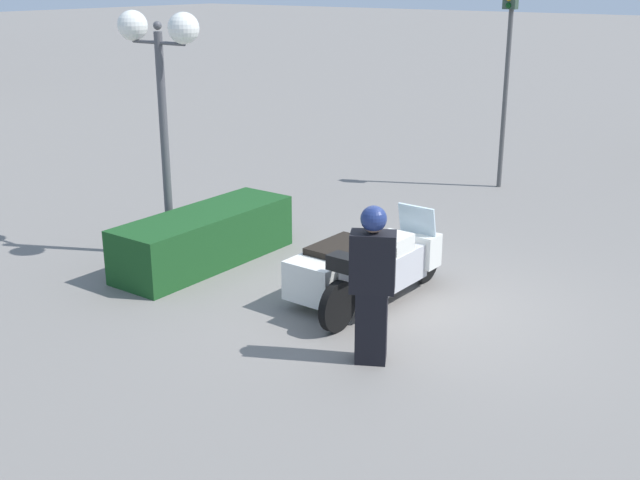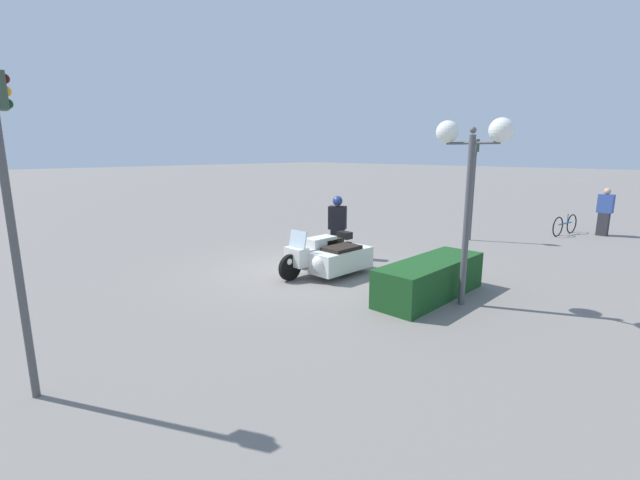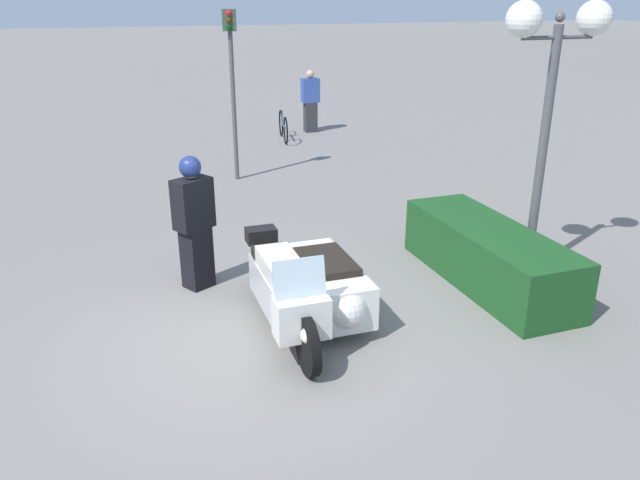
{
  "view_description": "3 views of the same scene",
  "coord_description": "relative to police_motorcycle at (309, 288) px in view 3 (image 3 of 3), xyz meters",
  "views": [
    {
      "loc": [
        -8.18,
        -4.61,
        4.0
      ],
      "look_at": [
        -0.8,
        0.82,
        0.96
      ],
      "focal_mm": 45.0,
      "sensor_mm": 36.0,
      "label": 1
    },
    {
      "loc": [
        7.35,
        7.5,
        2.95
      ],
      "look_at": [
        -0.12,
        0.28,
        0.8
      ],
      "focal_mm": 24.0,
      "sensor_mm": 36.0,
      "label": 2
    },
    {
      "loc": [
        6.06,
        -1.4,
        3.56
      ],
      "look_at": [
        0.17,
        0.72,
        1.12
      ],
      "focal_mm": 35.0,
      "sensor_mm": 36.0,
      "label": 3
    }
  ],
  "objects": [
    {
      "name": "pedestrian_bystander",
      "position": [
        -10.49,
        3.63,
        0.39
      ],
      "size": [
        0.31,
        0.49,
        1.69
      ],
      "rotation": [
        0.0,
        0.0,
        3.11
      ],
      "color": "#2D2D33",
      "rests_on": "ground"
    },
    {
      "name": "officer_rider",
      "position": [
        -1.44,
        -1.05,
        0.47
      ],
      "size": [
        0.48,
        0.56,
        1.75
      ],
      "rotation": [
        0.0,
        0.0,
        0.5
      ],
      "color": "black",
      "rests_on": "ground"
    },
    {
      "name": "hedge_bush_curbside",
      "position": [
        -0.26,
        2.58,
        -0.07
      ],
      "size": [
        2.88,
        0.94,
        0.77
      ],
      "primitive_type": "cube",
      "color": "#19471E",
      "rests_on": "ground"
    },
    {
      "name": "police_motorcycle",
      "position": [
        0.0,
        0.0,
        0.0
      ],
      "size": [
        2.64,
        1.23,
        1.15
      ],
      "rotation": [
        0.0,
        0.0,
        -0.02
      ],
      "color": "black",
      "rests_on": "ground"
    },
    {
      "name": "bicycle_parked",
      "position": [
        -9.74,
        2.6,
        -0.11
      ],
      "size": [
        1.75,
        0.34,
        0.77
      ],
      "rotation": [
        0.0,
        0.0,
        -0.17
      ],
      "color": "black",
      "rests_on": "ground"
    },
    {
      "name": "twin_lamp_post",
      "position": [
        -0.3,
        3.26,
        2.48
      ],
      "size": [
        0.43,
        1.44,
        3.53
      ],
      "color": "#4C4C51",
      "rests_on": "ground"
    },
    {
      "name": "traffic_light_far",
      "position": [
        -6.34,
        0.57,
        1.75
      ],
      "size": [
        0.22,
        0.29,
        3.34
      ],
      "rotation": [
        0.0,
        0.0,
        -0.27
      ],
      "color": "#4C4C4C",
      "rests_on": "ground"
    },
    {
      "name": "ground_plane",
      "position": [
        0.05,
        -0.67,
        -0.45
      ],
      "size": [
        160.0,
        160.0,
        0.0
      ],
      "primitive_type": "plane",
      "color": "slate"
    }
  ]
}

